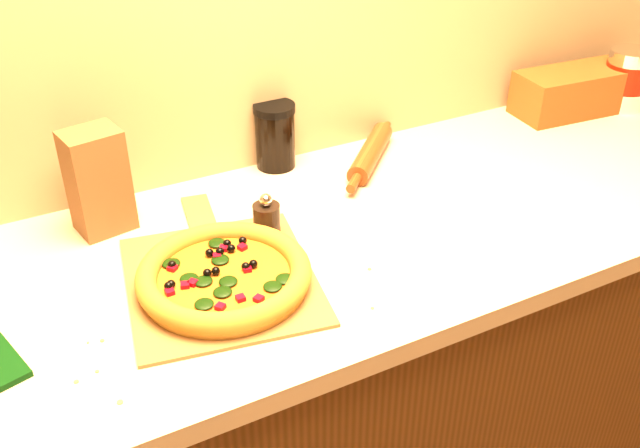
{
  "coord_description": "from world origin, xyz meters",
  "views": [
    {
      "loc": [
        -0.48,
        0.4,
        1.66
      ],
      "look_at": [
        0.03,
        1.38,
        0.96
      ],
      "focal_mm": 40.0,
      "sensor_mm": 36.0,
      "label": 1
    }
  ],
  "objects_px": {
    "dark_jar": "(275,136)",
    "pizza_peel": "(220,275)",
    "rolling_pin": "(371,153)",
    "pizza": "(224,275)",
    "pepper_grinder": "(267,221)",
    "coffee_canister": "(626,78)"
  },
  "relations": [
    {
      "from": "pepper_grinder",
      "to": "dark_jar",
      "type": "relative_size",
      "value": 0.66
    },
    {
      "from": "pizza_peel",
      "to": "coffee_canister",
      "type": "height_order",
      "value": "coffee_canister"
    },
    {
      "from": "rolling_pin",
      "to": "dark_jar",
      "type": "bearing_deg",
      "value": 156.52
    },
    {
      "from": "pizza",
      "to": "dark_jar",
      "type": "bearing_deg",
      "value": 54.23
    },
    {
      "from": "pizza",
      "to": "dark_jar",
      "type": "height_order",
      "value": "dark_jar"
    },
    {
      "from": "rolling_pin",
      "to": "pizza_peel",
      "type": "bearing_deg",
      "value": -151.43
    },
    {
      "from": "pizza_peel",
      "to": "pepper_grinder",
      "type": "height_order",
      "value": "pepper_grinder"
    },
    {
      "from": "pizza_peel",
      "to": "rolling_pin",
      "type": "xyz_separation_m",
      "value": [
        0.46,
        0.25,
        0.02
      ]
    },
    {
      "from": "pepper_grinder",
      "to": "pizza_peel",
      "type": "bearing_deg",
      "value": -149.8
    },
    {
      "from": "rolling_pin",
      "to": "pepper_grinder",
      "type": "bearing_deg",
      "value": -152.05
    },
    {
      "from": "pizza_peel",
      "to": "rolling_pin",
      "type": "relative_size",
      "value": 1.94
    },
    {
      "from": "pizza_peel",
      "to": "dark_jar",
      "type": "bearing_deg",
      "value": 61.95
    },
    {
      "from": "dark_jar",
      "to": "pepper_grinder",
      "type": "bearing_deg",
      "value": -117.88
    },
    {
      "from": "rolling_pin",
      "to": "pizza",
      "type": "bearing_deg",
      "value": -148.41
    },
    {
      "from": "rolling_pin",
      "to": "coffee_canister",
      "type": "bearing_deg",
      "value": -2.63
    },
    {
      "from": "pizza",
      "to": "coffee_canister",
      "type": "relative_size",
      "value": 1.94
    },
    {
      "from": "pizza",
      "to": "pizza_peel",
      "type": "bearing_deg",
      "value": 85.83
    },
    {
      "from": "pepper_grinder",
      "to": "dark_jar",
      "type": "bearing_deg",
      "value": 62.12
    },
    {
      "from": "coffee_canister",
      "to": "pepper_grinder",
      "type": "bearing_deg",
      "value": -172.48
    },
    {
      "from": "dark_jar",
      "to": "pizza_peel",
      "type": "bearing_deg",
      "value": -128.16
    },
    {
      "from": "pizza_peel",
      "to": "pepper_grinder",
      "type": "xyz_separation_m",
      "value": [
        0.13,
        0.07,
        0.04
      ]
    },
    {
      "from": "rolling_pin",
      "to": "coffee_canister",
      "type": "height_order",
      "value": "coffee_canister"
    }
  ]
}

